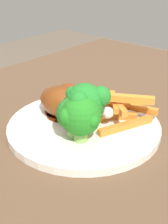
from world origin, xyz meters
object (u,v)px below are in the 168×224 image
(chicken_drumstick_near, at_px, (64,102))
(chicken_drumstick_far, at_px, (72,100))
(broccoli_floret_back, at_px, (79,116))
(broccoli_floret_front, at_px, (84,103))
(chicken_drumstick_extra, at_px, (60,101))
(dinner_plate, at_px, (84,126))
(dining_table, at_px, (90,184))
(carrot_fries_pile, at_px, (111,111))
(broccoli_floret_middle, at_px, (74,113))

(chicken_drumstick_near, relative_size, chicken_drumstick_far, 0.97)
(broccoli_floret_back, relative_size, chicken_drumstick_far, 0.52)
(broccoli_floret_front, bearing_deg, chicken_drumstick_extra, 72.13)
(broccoli_floret_front, height_order, chicken_drumstick_far, broccoli_floret_front)
(dinner_plate, relative_size, chicken_drumstick_far, 1.85)
(dining_table, xyz_separation_m, chicken_drumstick_extra, (-0.02, 0.05, 0.16))
(carrot_fries_pile, height_order, chicken_drumstick_near, chicken_drumstick_near)
(broccoli_floret_back, bearing_deg, broccoli_floret_middle, 72.98)
(dinner_plate, height_order, chicken_drumstick_far, chicken_drumstick_far)
(dinner_plate, bearing_deg, dining_table, 0.70)
(dinner_plate, distance_m, carrot_fries_pile, 0.05)
(chicken_drumstick_extra, bearing_deg, dining_table, -74.50)
(chicken_drumstick_far, bearing_deg, broccoli_floret_back, -130.77)
(broccoli_floret_middle, bearing_deg, dining_table, 14.11)
(broccoli_floret_middle, distance_m, chicken_drumstick_extra, 0.08)
(dinner_plate, relative_size, chicken_drumstick_near, 1.90)
(broccoli_floret_back, height_order, chicken_drumstick_extra, broccoli_floret_back)
(dining_table, bearing_deg, broccoli_floret_middle, -165.89)
(broccoli_floret_front, bearing_deg, broccoli_floret_middle, 163.69)
(broccoli_floret_middle, relative_size, broccoli_floret_back, 0.90)
(chicken_drumstick_near, bearing_deg, carrot_fries_pile, -58.64)
(dining_table, relative_size, dinner_plate, 4.05)
(carrot_fries_pile, bearing_deg, dining_table, 129.31)
(chicken_drumstick_near, xyz_separation_m, chicken_drumstick_far, (0.02, 0.00, -0.00))
(dinner_plate, height_order, broccoli_floret_back, broccoli_floret_back)
(broccoli_floret_back, bearing_deg, chicken_drumstick_near, 59.48)
(broccoli_floret_middle, xyz_separation_m, carrot_fries_pile, (0.08, -0.01, -0.02))
(broccoli_floret_front, bearing_deg, broccoli_floret_back, -155.66)
(broccoli_floret_back, bearing_deg, chicken_drumstick_extra, 61.31)
(dining_table, height_order, chicken_drumstick_far, chicken_drumstick_far)
(carrot_fries_pile, bearing_deg, broccoli_floret_back, -177.62)
(dining_table, distance_m, broccoli_floret_back, 0.19)
(dining_table, height_order, chicken_drumstick_near, chicken_drumstick_near)
(broccoli_floret_front, distance_m, chicken_drumstick_far, 0.08)
(chicken_drumstick_extra, bearing_deg, chicken_drumstick_far, -39.89)
(carrot_fries_pile, height_order, chicken_drumstick_far, same)
(dinner_plate, relative_size, broccoli_floret_front, 3.14)
(broccoli_floret_middle, bearing_deg, dinner_plate, 19.78)
(dinner_plate, relative_size, carrot_fries_pile, 1.97)
(chicken_drumstick_far, bearing_deg, chicken_drumstick_near, -177.88)
(broccoli_floret_front, xyz_separation_m, chicken_drumstick_far, (0.04, 0.06, -0.03))
(broccoli_floret_middle, bearing_deg, broccoli_floret_back, -107.02)
(chicken_drumstick_near, xyz_separation_m, chicken_drumstick_extra, (0.00, 0.01, -0.00))
(carrot_fries_pile, relative_size, chicken_drumstick_near, 0.97)
(broccoli_floret_back, height_order, chicken_drumstick_near, broccoli_floret_back)
(broccoli_floret_middle, bearing_deg, chicken_drumstick_far, 44.65)
(chicken_drumstick_far, distance_m, chicken_drumstick_extra, 0.02)
(broccoli_floret_front, relative_size, broccoli_floret_back, 1.13)
(dining_table, distance_m, carrot_fries_pile, 0.15)
(chicken_drumstick_far, relative_size, chicken_drumstick_extra, 1.18)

